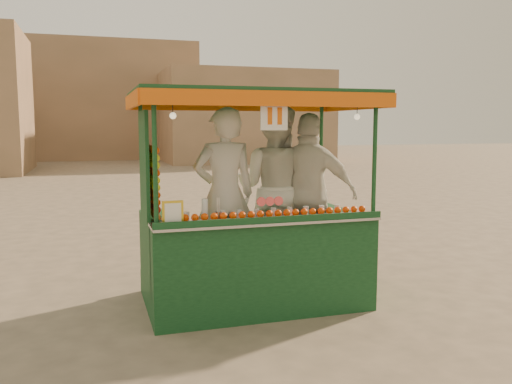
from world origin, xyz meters
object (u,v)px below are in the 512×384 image
object	(u,v)px
vendor_left	(224,194)
vendor_middle	(274,188)
juice_cart	(249,238)
vendor_right	(310,194)

from	to	relation	value
vendor_left	vendor_middle	world-z (taller)	vendor_middle
juice_cart	vendor_right	world-z (taller)	juice_cart
juice_cart	vendor_left	size ratio (longest dim) A/B	1.35
vendor_left	vendor_middle	bearing A→B (deg)	-161.46
juice_cart	vendor_right	size ratio (longest dim) A/B	1.39
vendor_middle	vendor_right	world-z (taller)	vendor_middle
juice_cart	vendor_left	world-z (taller)	juice_cart
vendor_middle	vendor_left	bearing A→B (deg)	53.84
vendor_left	vendor_right	bearing A→B (deg)	177.07
juice_cart	vendor_middle	xyz separation A→B (m)	(0.43, 0.40, 0.49)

